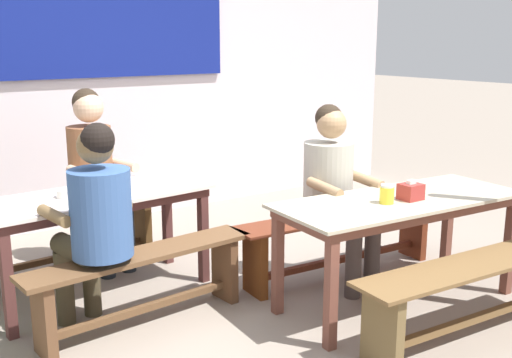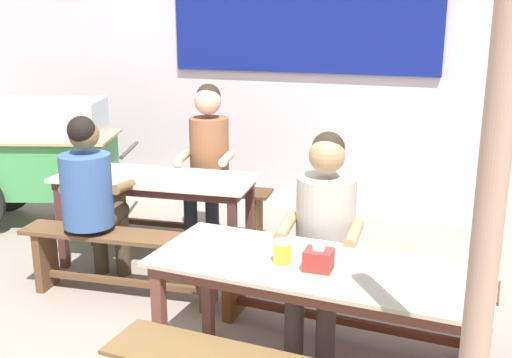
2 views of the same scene
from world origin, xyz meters
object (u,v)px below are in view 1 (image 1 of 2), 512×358
(dining_table_far, at_px, (97,205))
(person_left_back_turned, at_px, (96,216))
(person_center_facing, at_px, (95,166))
(soup_bowl, at_px, (67,193))
(bench_near_front, at_px, (470,290))
(person_right_near_table, at_px, (335,182))
(bench_far_front, at_px, (143,277))
(bench_near_back, at_px, (341,235))
(dining_table_near, at_px, (400,209))
(bench_far_back, at_px, (65,232))
(condiment_jar, at_px, (387,194))
(tissue_box, at_px, (411,191))

(dining_table_far, distance_m, person_left_back_turned, 0.59)
(person_center_facing, height_order, soup_bowl, person_center_facing)
(bench_near_front, relative_size, person_right_near_table, 1.25)
(bench_far_front, distance_m, bench_near_back, 1.56)
(person_right_near_table, bearing_deg, dining_table_near, -80.20)
(dining_table_near, relative_size, bench_near_back, 1.00)
(bench_near_back, relative_size, person_left_back_turned, 1.36)
(dining_table_far, xyz_separation_m, bench_far_front, (0.05, -0.59, -0.32))
(bench_far_back, relative_size, bench_near_back, 0.89)
(bench_near_back, xyz_separation_m, person_center_facing, (-1.41, 1.20, 0.48))
(bench_far_front, bearing_deg, person_right_near_table, -4.82)
(dining_table_far, xyz_separation_m, bench_far_back, (-0.05, 0.59, -0.33))
(soup_bowl, bearing_deg, person_left_back_turned, -91.91)
(bench_far_front, bearing_deg, bench_near_back, -2.22)
(bench_far_back, height_order, condiment_jar, condiment_jar)
(tissue_box, bearing_deg, dining_table_far, 140.61)
(bench_far_front, distance_m, person_left_back_turned, 0.49)
(dining_table_near, xyz_separation_m, soup_bowl, (-1.75, 1.24, 0.10))
(dining_table_far, bearing_deg, tissue_box, -39.39)
(bench_near_back, relative_size, soup_bowl, 12.63)
(person_center_facing, bearing_deg, bench_near_front, -60.98)
(dining_table_far, xyz_separation_m, bench_near_back, (1.61, -0.65, -0.34))
(dining_table_near, bearing_deg, person_center_facing, 127.25)
(bench_near_front, bearing_deg, dining_table_far, 129.74)
(bench_near_front, relative_size, tissue_box, 11.67)
(bench_near_front, xyz_separation_m, person_center_facing, (-1.32, 2.39, 0.48))
(person_center_facing, xyz_separation_m, tissue_box, (1.38, -1.85, -0.01))
(dining_table_near, relative_size, person_center_facing, 1.27)
(bench_far_front, relative_size, bench_near_front, 0.93)
(person_center_facing, height_order, tissue_box, person_center_facing)
(person_center_facing, distance_m, person_left_back_turned, 1.17)
(bench_far_front, relative_size, person_center_facing, 1.09)
(person_left_back_turned, bearing_deg, tissue_box, -22.83)
(bench_far_back, height_order, bench_near_back, same)
(dining_table_far, xyz_separation_m, person_center_facing, (0.20, 0.55, 0.15))
(bench_far_front, height_order, condiment_jar, condiment_jar)
(soup_bowl, bearing_deg, tissue_box, -36.34)
(bench_far_front, relative_size, condiment_jar, 12.40)
(person_right_near_table, xyz_separation_m, tissue_box, (0.11, -0.59, 0.04))
(bench_near_back, distance_m, person_left_back_turned, 1.86)
(bench_far_front, bearing_deg, dining_table_near, -23.25)
(dining_table_far, distance_m, bench_near_front, 2.41)
(bench_near_front, bearing_deg, bench_far_back, 122.98)
(bench_far_back, xyz_separation_m, bench_near_back, (1.65, -1.24, -0.00))
(bench_far_back, relative_size, person_center_facing, 1.14)
(bench_far_back, bearing_deg, bench_near_back, -36.89)
(dining_table_near, relative_size, bench_far_back, 1.12)
(bench_near_front, distance_m, tissue_box, 0.71)
(dining_table_far, xyz_separation_m, bench_near_front, (1.52, -1.83, -0.33))
(dining_table_far, height_order, person_center_facing, person_center_facing)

